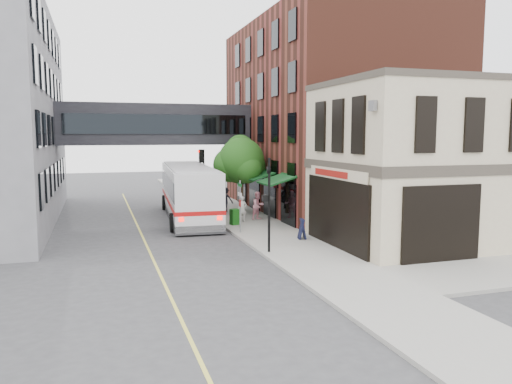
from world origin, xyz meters
TOP-DOWN VIEW (x-y plane):
  - ground at (0.00, 0.00)m, footprint 120.00×120.00m
  - sidewalk_main at (2.00, 14.00)m, footprint 4.00×60.00m
  - corner_building at (8.97, 2.00)m, footprint 10.19×8.12m
  - brick_building at (9.98, 15.00)m, footprint 13.76×18.00m
  - skyway_bridge at (-3.00, 18.00)m, footprint 14.00×3.18m
  - traffic_signal_near at (0.37, 2.00)m, footprint 0.44×0.22m
  - traffic_signal_far at (0.26, 17.00)m, footprint 0.53×0.28m
  - street_sign_pole at (0.39, 7.00)m, footprint 0.08×0.75m
  - street_tree at (2.19, 13.22)m, footprint 3.80×3.20m
  - lane_marking at (-5.00, 10.00)m, footprint 0.12×40.00m
  - bus at (-1.35, 13.79)m, footprint 3.98×13.36m
  - pedestrian_a at (1.50, 10.38)m, footprint 0.61×0.41m
  - pedestrian_b at (2.74, 10.89)m, footprint 1.11×1.00m
  - pedestrian_c at (1.52, 14.92)m, footprint 1.30×0.97m
  - newspaper_box at (0.76, 9.55)m, footprint 0.58×0.54m
  - sandwich_board at (3.09, 4.30)m, footprint 0.52×0.68m

SIDE VIEW (x-z plane):
  - ground at x=0.00m, z-range 0.00..0.00m
  - lane_marking at x=-5.00m, z-range 0.00..0.01m
  - sidewalk_main at x=2.00m, z-range 0.00..0.15m
  - newspaper_box at x=0.76m, z-range 0.15..1.14m
  - sandwich_board at x=3.09m, z-range 0.15..1.24m
  - pedestrian_a at x=1.50m, z-range 0.15..1.82m
  - pedestrian_c at x=1.52m, z-range 0.15..1.94m
  - pedestrian_b at x=2.74m, z-range 0.15..2.01m
  - street_sign_pole at x=0.39m, z-range 0.43..3.43m
  - bus at x=-1.35m, z-range 0.21..3.76m
  - traffic_signal_near at x=0.37m, z-range 0.68..5.28m
  - traffic_signal_far at x=0.26m, z-range 1.09..5.59m
  - street_tree at x=2.19m, z-range 1.11..6.71m
  - corner_building at x=8.97m, z-range -0.01..8.44m
  - skyway_bridge at x=-3.00m, z-range 5.00..8.00m
  - brick_building at x=9.98m, z-range -0.01..13.99m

